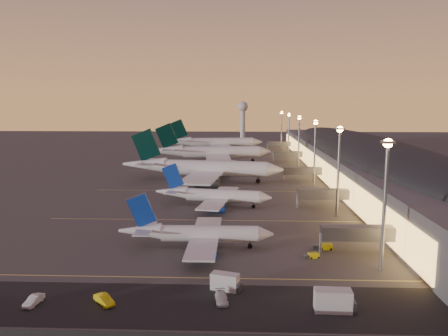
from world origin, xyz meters
TOP-DOWN VIEW (x-y plane):
  - ground at (0.00, 0.00)m, footprint 700.00×700.00m
  - airliner_narrow_south at (-1.47, -27.94)m, footprint 34.93×31.06m
  - airliner_narrow_north at (-0.26, 11.35)m, footprint 37.36×33.73m
  - airliner_wide_near at (-7.63, 53.79)m, footprint 67.47×61.97m
  - airliner_wide_mid at (-7.99, 110.49)m, footprint 66.54×60.83m
  - airliner_wide_far at (-9.72, 165.63)m, footprint 66.02×60.62m
  - terminal_building at (61.84, 72.47)m, footprint 56.35×255.00m
  - light_masts at (36.00, 65.00)m, footprint 2.20×217.20m
  - radar_tower at (10.00, 260.00)m, footprint 9.00×9.00m
  - service_lane at (0.00, -56.00)m, footprint 260.00×16.00m
  - lane_markings at (0.00, 40.00)m, footprint 90.00×180.36m
  - baggage_tug_a at (23.58, -33.53)m, footprint 3.63×2.28m
  - baggage_tug_b at (27.17, -27.83)m, footprint 4.27×2.05m
  - catering_truck_a at (6.11, -50.06)m, footprint 5.68×3.54m
  - catering_truck_b at (23.43, -57.23)m, footprint 6.44×2.74m
  - service_van_a at (-25.08, -56.79)m, footprint 2.01×4.52m
  - service_van_b at (-13.66, -56.19)m, footprint 4.42×4.46m
  - service_van_c at (5.44, -54.69)m, footprint 2.66×5.12m

SIDE VIEW (x-z plane):
  - ground at x=0.00m, z-range 0.00..0.00m
  - service_lane at x=0.00m, z-range 0.00..0.01m
  - lane_markings at x=0.00m, z-range 0.01..0.01m
  - baggage_tug_a at x=23.58m, z-range -0.04..0.97m
  - baggage_tug_b at x=27.17m, z-range -0.05..1.19m
  - service_van_c at x=5.44m, z-range 0.00..1.42m
  - service_van_a at x=-25.08m, z-range 0.00..1.44m
  - service_van_b at x=-13.66m, z-range 0.00..1.53m
  - catering_truck_a at x=6.11m, z-range -0.10..2.89m
  - catering_truck_b at x=23.43m, z-range -0.12..3.46m
  - airliner_narrow_south at x=-1.47m, z-range -3.03..9.51m
  - airliner_narrow_north at x=-0.26m, z-range -3.23..10.13m
  - airliner_wide_far at x=-9.72m, z-range -5.12..16.00m
  - airliner_wide_mid at x=-7.99m, z-range -5.16..16.12m
  - airliner_wide_near at x=-7.63m, z-range -5.24..16.35m
  - terminal_building at x=61.84m, z-range 0.05..17.51m
  - light_masts at x=36.00m, z-range 4.60..30.50m
  - radar_tower at x=10.00m, z-range 5.62..38.12m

